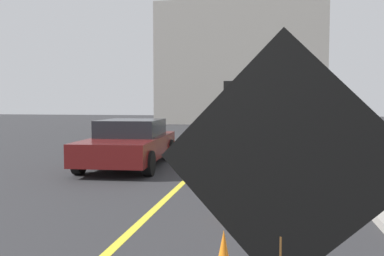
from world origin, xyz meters
TOP-DOWN VIEW (x-y plane):
  - lane_center_stripe at (0.00, 6.00)m, footprint 0.14×36.00m
  - roadwork_sign at (2.04, 3.26)m, footprint 1.61×0.31m
  - arrow_board_trailer at (1.12, 15.16)m, footprint 1.60×1.91m
  - box_truck at (2.17, 20.85)m, footprint 2.64×6.72m
  - pickup_car at (-2.11, 11.88)m, footprint 2.39×4.83m
  - highway_guide_sign at (3.86, 27.83)m, footprint 2.78×0.39m
  - far_building_block at (-0.68, 37.65)m, footprint 14.95×6.35m
  - traffic_cone_mid_lane at (1.44, 7.00)m, footprint 0.36×0.36m
  - traffic_cone_far_lane at (1.32, 9.52)m, footprint 0.36×0.36m
  - traffic_cone_curbside at (1.06, 11.84)m, footprint 0.36×0.36m

SIDE VIEW (x-z plane):
  - lane_center_stripe at x=0.00m, z-range 0.00..0.01m
  - traffic_cone_far_lane at x=1.32m, z-range -0.01..0.61m
  - traffic_cone_curbside at x=1.06m, z-range -0.01..0.70m
  - traffic_cone_mid_lane at x=1.44m, z-range -0.01..0.74m
  - arrow_board_trailer at x=1.12m, z-range -0.87..1.83m
  - pickup_car at x=-2.11m, z-range 0.01..1.39m
  - roadwork_sign at x=2.04m, z-range 0.30..2.64m
  - box_truck at x=2.17m, z-range 0.13..3.59m
  - highway_guide_sign at x=3.86m, z-range 0.92..5.92m
  - far_building_block at x=-0.68m, z-range 0.00..10.91m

